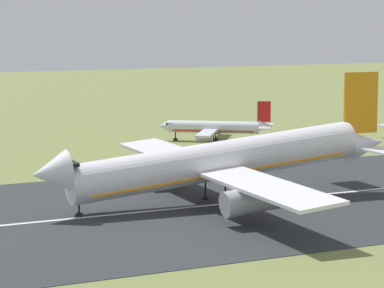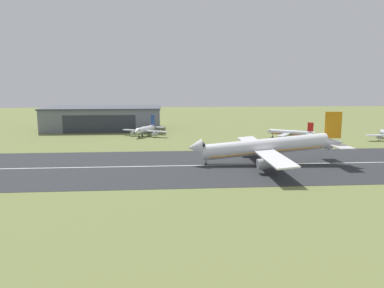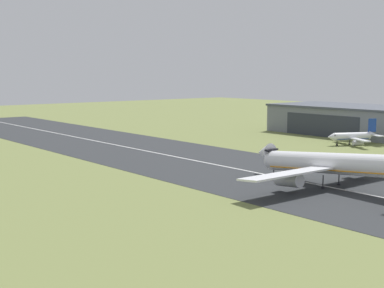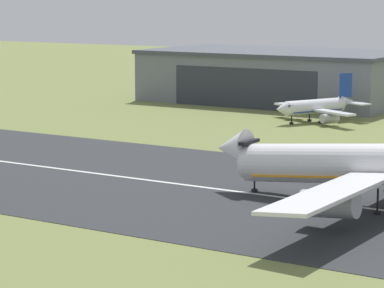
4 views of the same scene
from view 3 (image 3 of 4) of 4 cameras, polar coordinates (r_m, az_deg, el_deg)
ground_plane at (r=91.61m, az=-12.95°, el=-9.04°), size 707.27×707.27×0.00m
runway_strip at (r=130.08m, az=12.24°, el=-4.08°), size 467.27×50.45×0.06m
runway_centreline at (r=130.08m, az=12.24°, el=-4.06°), size 420.54×0.70×0.01m
hangar_building at (r=239.07m, az=16.10°, el=2.52°), size 61.29×34.90×12.29m
airplane_landing at (r=125.55m, az=14.90°, el=-2.11°), size 49.26×52.84×16.17m
airplane_parked_east at (r=201.89m, az=16.74°, el=0.76°), size 21.62×20.58×9.56m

